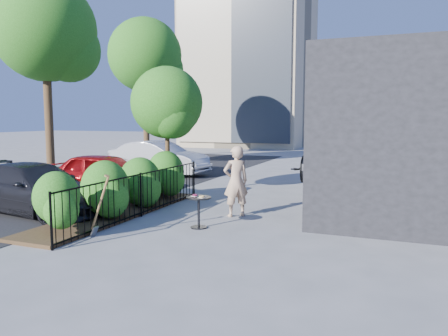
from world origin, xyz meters
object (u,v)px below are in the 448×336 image
at_px(car_silver, 159,158).
at_px(car_darkgrey, 35,188).
at_px(street_tree_near, 46,36).
at_px(shovel, 99,209).
at_px(cafe_table, 199,207).
at_px(street_tree_far, 146,60).
at_px(patio_tree, 168,107).
at_px(car_red, 105,174).
at_px(woman, 236,181).

xyz_separation_m(car_silver, car_darkgrey, (0.96, -7.88, -0.09)).
distance_m(street_tree_near, shovel, 12.89).
bearing_deg(cafe_table, street_tree_far, 125.31).
bearing_deg(patio_tree, car_red, -164.31).
bearing_deg(patio_tree, street_tree_far, 124.51).
xyz_separation_m(car_red, car_silver, (-1.00, 5.05, 0.05)).
bearing_deg(car_red, car_silver, 11.95).
height_order(car_silver, car_darkgrey, car_silver).
relative_size(street_tree_far, shovel, 6.21).
distance_m(woman, car_silver, 8.64).
bearing_deg(cafe_table, street_tree_near, 147.81).
height_order(shovel, car_darkgrey, shovel).
relative_size(patio_tree, car_silver, 0.90).
bearing_deg(car_darkgrey, street_tree_far, 28.32).
distance_m(woman, car_red, 5.04).
xyz_separation_m(street_tree_near, car_red, (5.72, -3.76, -5.25)).
bearing_deg(cafe_table, car_silver, 125.43).
relative_size(cafe_table, car_silver, 0.17).
bearing_deg(street_tree_near, car_silver, 15.30).
distance_m(shovel, car_silver, 10.01).
distance_m(street_tree_near, car_red, 8.63).
xyz_separation_m(patio_tree, street_tree_far, (-7.70, 11.20, 3.15)).
relative_size(patio_tree, cafe_table, 5.31).
height_order(street_tree_far, woman, street_tree_far).
bearing_deg(car_silver, woman, -132.89).
bearing_deg(street_tree_far, car_silver, -54.82).
height_order(cafe_table, car_red, car_red).
height_order(woman, car_darkgrey, woman).
relative_size(woman, car_red, 0.45).
xyz_separation_m(patio_tree, car_silver, (-2.97, 4.49, -2.04)).
xyz_separation_m(car_red, car_darkgrey, (-0.04, -2.84, -0.03)).
xyz_separation_m(woman, car_red, (-4.87, 1.29, -0.21)).
relative_size(woman, car_silver, 0.40).
xyz_separation_m(shovel, car_red, (-2.96, 4.14, 0.08)).
relative_size(car_red, car_silver, 0.89).
distance_m(cafe_table, car_darkgrey, 4.55).
height_order(street_tree_near, street_tree_far, same).
height_order(street_tree_near, shovel, street_tree_near).
relative_size(street_tree_near, car_red, 2.11).
xyz_separation_m(street_tree_far, shovel, (8.68, -15.90, -5.33)).
bearing_deg(car_silver, cafe_table, -140.24).
distance_m(woman, car_darkgrey, 5.15).
bearing_deg(car_red, cafe_table, -119.99).
relative_size(patio_tree, street_tree_far, 0.48).
xyz_separation_m(street_tree_far, car_red, (5.72, -11.76, -5.25)).
bearing_deg(street_tree_far, cafe_table, -54.69).
distance_m(patio_tree, car_darkgrey, 4.48).
xyz_separation_m(cafe_table, car_silver, (-5.50, 7.73, 0.24)).
xyz_separation_m(street_tree_near, cafe_table, (10.23, -6.44, -5.44)).
height_order(street_tree_far, car_darkgrey, street_tree_far).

